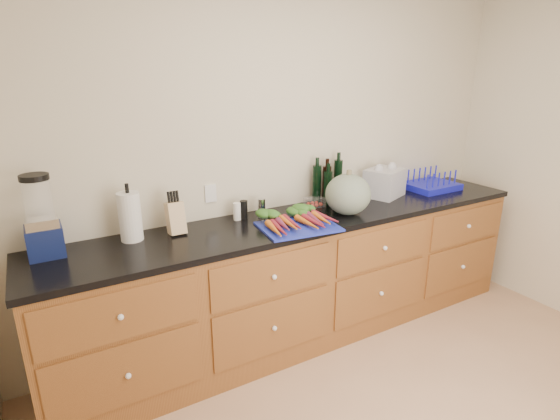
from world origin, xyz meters
TOP-DOWN VIEW (x-y plane):
  - wall_back at (0.00, 1.62)m, footprint 4.10×0.05m
  - cabinets at (0.00, 1.30)m, footprint 3.60×0.64m
  - countertop at (0.00, 1.30)m, footprint 3.64×0.62m
  - cutting_board at (-0.18, 1.14)m, footprint 0.53×0.43m
  - carrots at (-0.18, 1.19)m, footprint 0.46×0.34m
  - squash at (0.27, 1.20)m, footprint 0.32×0.32m
  - blender_appliance at (-1.62, 1.46)m, footprint 0.18×0.18m
  - paper_towel at (-1.16, 1.46)m, footprint 0.13×0.13m
  - knife_block at (-0.90, 1.44)m, footprint 0.10×0.10m
  - grinder_salt at (-0.46, 1.48)m, footprint 0.05×0.05m
  - grinder_pepper at (-0.41, 1.48)m, footprint 0.05×0.05m
  - canister_chrome at (-0.27, 1.48)m, footprint 0.05×0.05m
  - tomato_box at (0.18, 1.47)m, footprint 0.14×0.11m
  - bottles at (0.32, 1.51)m, footprint 0.26×0.14m
  - grocery_bag at (0.82, 1.42)m, footprint 0.37×0.34m
  - dish_rack at (1.32, 1.38)m, footprint 0.42×0.34m

SIDE VIEW (x-z plane):
  - cabinets at x=0.00m, z-range 0.00..0.90m
  - countertop at x=0.00m, z-range 0.90..0.94m
  - cutting_board at x=-0.18m, z-range 0.94..0.95m
  - tomato_box at x=0.18m, z-range 0.94..1.00m
  - carrots at x=-0.18m, z-range 0.95..1.01m
  - dish_rack at x=1.32m, z-range 0.90..1.07m
  - grinder_salt at x=-0.46m, z-range 0.94..1.06m
  - canister_chrome at x=-0.27m, z-range 0.94..1.06m
  - grinder_pepper at x=-0.41m, z-range 0.94..1.07m
  - knife_block at x=-0.90m, z-range 0.94..1.14m
  - grocery_bag at x=0.82m, z-range 0.94..1.16m
  - squash at x=0.27m, z-range 0.94..1.23m
  - bottles at x=0.32m, z-range 0.93..1.24m
  - paper_towel at x=-1.16m, z-range 0.94..1.24m
  - blender_appliance at x=-1.62m, z-range 0.91..1.37m
  - wall_back at x=0.00m, z-range 0.00..2.60m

